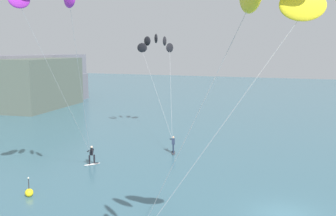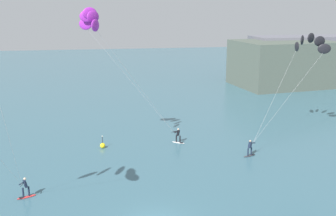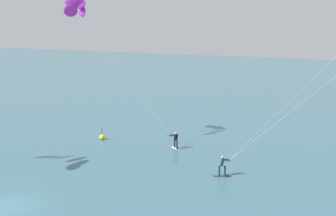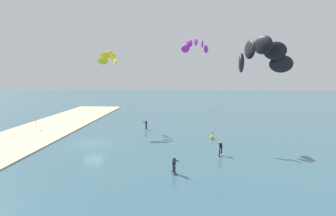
{
  "view_description": "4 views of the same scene",
  "coord_description": "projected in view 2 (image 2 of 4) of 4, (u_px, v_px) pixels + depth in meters",
  "views": [
    {
      "loc": [
        -24.29,
        -2.14,
        10.0
      ],
      "look_at": [
        3.88,
        9.23,
        5.56
      ],
      "focal_mm": 43.27,
      "sensor_mm": 36.0,
      "label": 1
    },
    {
      "loc": [
        -3.53,
        -24.77,
        14.64
      ],
      "look_at": [
        2.78,
        11.07,
        5.49
      ],
      "focal_mm": 43.44,
      "sensor_mm": 36.0,
      "label": 2
    },
    {
      "loc": [
        20.86,
        -19.47,
        12.26
      ],
      "look_at": [
        5.18,
        14.48,
        4.47
      ],
      "focal_mm": 45.99,
      "sensor_mm": 36.0,
      "label": 3
    },
    {
      "loc": [
        37.25,
        12.75,
        9.59
      ],
      "look_at": [
        1.98,
        10.46,
        5.17
      ],
      "focal_mm": 30.19,
      "sensor_mm": 36.0,
      "label": 4
    }
  ],
  "objects": [
    {
      "name": "distant_headland",
      "position": [
        297.0,
        63.0,
        79.15
      ],
      "size": [
        30.02,
        16.81,
        8.85
      ],
      "color": "#4C564C",
      "rests_on": "ground"
    },
    {
      "name": "marker_buoy",
      "position": [
        103.0,
        145.0,
        43.02
      ],
      "size": [
        0.56,
        0.56,
        1.38
      ],
      "color": "yellow",
      "rests_on": "ground"
    },
    {
      "name": "kitesurfer_nearshore",
      "position": [
        95.0,
        27.0,
        37.68
      ],
      "size": [
        10.77,
        5.49,
        14.54
      ],
      "color": "white",
      "rests_on": "ground"
    },
    {
      "name": "kitesurfer_mid_water",
      "position": [
        308.0,
        48.0,
        44.83
      ],
      "size": [
        11.13,
        8.17,
        11.77
      ],
      "color": "#333338",
      "rests_on": "ground"
    }
  ]
}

